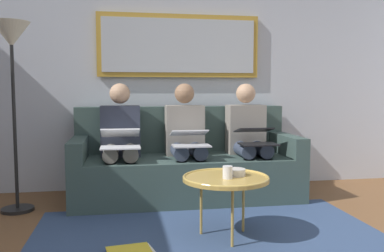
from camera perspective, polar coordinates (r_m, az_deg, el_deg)
The scene contains 15 objects.
wall_rear at distance 4.55m, azimuth -1.93°, elevation 7.89°, with size 6.00×0.12×2.60m, color #B7BCC6.
area_rug at distance 3.02m, azimuth 2.83°, elevation -15.69°, with size 2.60×1.80×0.01m, color #33476B.
couch at distance 4.14m, azimuth -0.98°, elevation -5.56°, with size 2.20×0.90×0.90m.
framed_mirror at distance 4.48m, azimuth -1.77°, elevation 11.15°, with size 1.75×0.05×0.67m.
coffee_table at distance 2.97m, azimuth 4.75°, elevation -7.39°, with size 0.62×0.62×0.46m.
cup at distance 2.91m, azimuth 5.00°, elevation -6.46°, with size 0.07×0.07×0.09m, color silver.
bowl at distance 3.02m, azimuth 6.11°, elevation -6.43°, with size 0.15×0.15×0.05m, color beige.
person_left at distance 4.18m, azimuth 7.87°, elevation -1.39°, with size 0.38×0.58×1.14m.
laptop_black at distance 3.95m, azimuth 8.93°, elevation -1.41°, with size 0.35×0.38×0.16m.
person_middle at distance 4.03m, azimuth -0.84°, elevation -1.57°, with size 0.38×0.58×1.14m.
laptop_silver at distance 3.79m, azimuth -0.27°, elevation -1.74°, with size 0.34×0.34×0.15m.
person_right at distance 3.98m, azimuth -9.98°, elevation -1.73°, with size 0.38×0.58×1.14m.
laptop_white at distance 3.75m, azimuth -10.00°, elevation -1.81°, with size 0.35×0.39×0.17m.
magazine_stack at distance 2.81m, azimuth -8.64°, elevation -17.04°, with size 0.33×0.26×0.03m.
standing_lamp at distance 3.88m, azimuth -23.90°, elevation 9.02°, with size 0.32×0.32×1.66m.
Camera 1 is at (0.62, 1.91, 1.07)m, focal length 38.12 mm.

